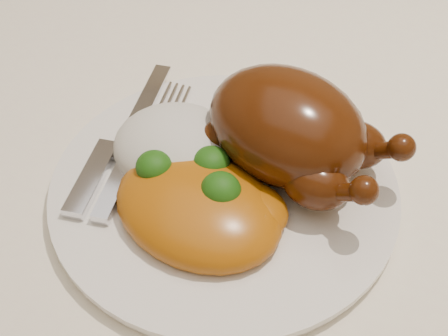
% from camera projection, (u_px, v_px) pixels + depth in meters
% --- Properties ---
extents(dining_table, '(1.60, 0.90, 0.76)m').
position_uv_depth(dining_table, '(293.00, 155.00, 0.71)').
color(dining_table, brown).
rests_on(dining_table, floor).
extents(tablecloth, '(1.73, 1.03, 0.18)m').
position_uv_depth(tablecloth, '(298.00, 106.00, 0.66)').
color(tablecloth, white).
rests_on(tablecloth, dining_table).
extents(dinner_plate, '(0.38, 0.38, 0.01)m').
position_uv_depth(dinner_plate, '(224.00, 189.00, 0.53)').
color(dinner_plate, white).
rests_on(dinner_plate, tablecloth).
extents(roast_chicken, '(0.19, 0.14, 0.09)m').
position_uv_depth(roast_chicken, '(291.00, 129.00, 0.51)').
color(roast_chicken, '#4D1D08').
rests_on(roast_chicken, dinner_plate).
extents(rice_mound, '(0.12, 0.11, 0.06)m').
position_uv_depth(rice_mound, '(177.00, 148.00, 0.54)').
color(rice_mound, white).
rests_on(rice_mound, dinner_plate).
extents(mac_and_cheese, '(0.17, 0.14, 0.06)m').
position_uv_depth(mac_and_cheese, '(203.00, 206.00, 0.49)').
color(mac_and_cheese, '#AF560B').
rests_on(mac_and_cheese, dinner_plate).
extents(cutlery, '(0.05, 0.21, 0.01)m').
position_uv_depth(cutlery, '(121.00, 156.00, 0.54)').
color(cutlery, silver).
rests_on(cutlery, dinner_plate).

